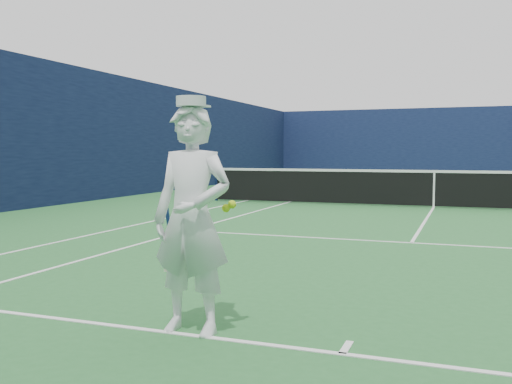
# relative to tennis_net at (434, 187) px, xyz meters

# --- Properties ---
(ground) EXTENTS (80.00, 80.00, 0.00)m
(ground) POSITION_rel_tennis_net_xyz_m (0.00, 0.00, -0.55)
(ground) COLOR #276830
(ground) RESTS_ON ground
(court_markings) EXTENTS (11.03, 23.83, 0.01)m
(court_markings) POSITION_rel_tennis_net_xyz_m (0.00, 0.00, -0.55)
(court_markings) COLOR white
(court_markings) RESTS_ON ground
(windscreen_fence) EXTENTS (20.12, 36.12, 4.00)m
(windscreen_fence) POSITION_rel_tennis_net_xyz_m (0.00, 0.00, 1.45)
(windscreen_fence) COLOR #10193D
(windscreen_fence) RESTS_ON ground
(tennis_net) EXTENTS (12.88, 0.09, 1.07)m
(tennis_net) POSITION_rel_tennis_net_xyz_m (0.00, 0.00, 0.00)
(tennis_net) COLOR #141E4C
(tennis_net) RESTS_ON ground
(tennis_player) EXTENTS (0.77, 0.49, 1.93)m
(tennis_player) POSITION_rel_tennis_net_xyz_m (-1.27, -11.79, 0.39)
(tennis_player) COLOR white
(tennis_player) RESTS_ON ground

